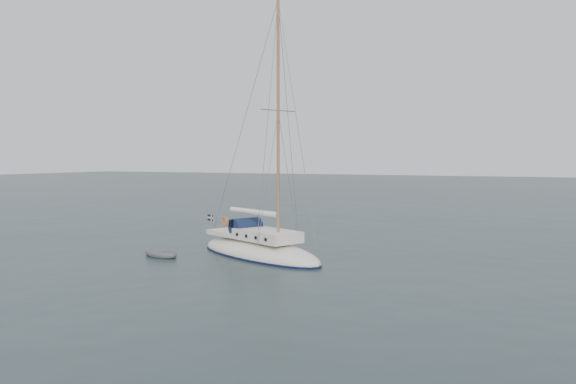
% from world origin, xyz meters
% --- Properties ---
extents(ground, '(300.00, 300.00, 0.00)m').
position_xyz_m(ground, '(0.00, 0.00, 0.00)').
color(ground, black).
rests_on(ground, ground).
extents(sailboat, '(10.32, 3.09, 14.69)m').
position_xyz_m(sailboat, '(-1.52, 0.82, 1.11)').
color(sailboat, beige).
rests_on(sailboat, ground).
extents(dinghy, '(2.47, 1.12, 0.35)m').
position_xyz_m(dinghy, '(-6.57, -1.56, 0.16)').
color(dinghy, '#49494D').
rests_on(dinghy, ground).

